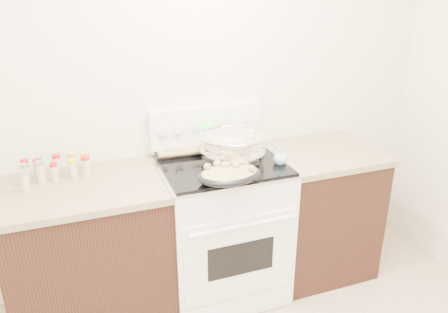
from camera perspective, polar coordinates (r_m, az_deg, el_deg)
name	(u,v)px	position (r m, az deg, el deg)	size (l,w,h in m)	color
room_shell	(283,106)	(1.09, 7.78, 6.50)	(4.10, 3.60, 2.75)	silver
counter_left	(91,254)	(2.81, -16.93, -12.05)	(0.93, 0.67, 0.92)	black
counter_right	(317,210)	(3.22, 11.99, -6.83)	(0.73, 0.67, 0.92)	black
kitchen_range	(221,225)	(2.91, -0.38, -8.96)	(0.78, 0.73, 1.22)	white
mixing_bowl	(233,148)	(2.67, 1.15, 1.13)	(0.52, 0.52, 0.24)	silver
roasting_pan	(229,174)	(2.43, 0.71, -2.26)	(0.39, 0.28, 0.11)	black
baking_sheet	(182,149)	(2.88, -5.55, 1.03)	(0.39, 0.29, 0.06)	black
wooden_spoon	(231,162)	(2.67, 0.88, -0.74)	(0.07, 0.26, 0.04)	tan
blue_ladle	(280,158)	(2.70, 7.30, -0.15)	(0.13, 0.27, 0.10)	#81B8C0
spice_jars	(53,169)	(2.69, -21.40, -1.54)	(0.38, 0.24, 0.13)	#BFB28C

